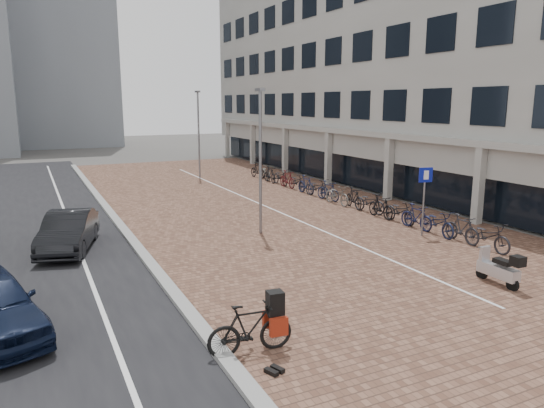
{
  "coord_description": "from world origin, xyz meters",
  "views": [
    {
      "loc": [
        -8.34,
        -11.26,
        5.17
      ],
      "look_at": [
        0.0,
        6.0,
        1.3
      ],
      "focal_mm": 33.41,
      "sensor_mm": 36.0,
      "label": 1
    }
  ],
  "objects": [
    {
      "name": "lamp_far",
      "position": [
        2.24,
        22.12,
        2.93
      ],
      "size": [
        0.12,
        0.12,
        5.86
      ],
      "primitive_type": "cylinder",
      "color": "slate",
      "rests_on": "ground"
    },
    {
      "name": "lamp_near",
      "position": [
        -0.22,
        6.58,
        2.82
      ],
      "size": [
        0.12,
        0.12,
        5.63
      ],
      "primitive_type": "cylinder",
      "color": "gray",
      "rests_on": "ground"
    },
    {
      "name": "scooter_front",
      "position": [
        3.5,
        -1.65,
        0.52
      ],
      "size": [
        0.51,
        1.53,
        1.04
      ],
      "primitive_type": null,
      "rotation": [
        0.0,
        0.0,
        -0.02
      ],
      "color": "#BCBCC1",
      "rests_on": "ground"
    },
    {
      "name": "bike_row",
      "position": [
        5.93,
        10.65,
        0.52
      ],
      "size": [
        1.18,
        21.44,
        1.05
      ],
      "color": "black",
      "rests_on": "ground"
    },
    {
      "name": "parking_sign",
      "position": [
        5.32,
        3.47,
        1.85
      ],
      "size": [
        0.56,
        0.15,
        2.72
      ],
      "rotation": [
        0.0,
        0.0,
        -0.2
      ],
      "color": "slate",
      "rests_on": "ground"
    },
    {
      "name": "curb",
      "position": [
        -5.1,
        12.0,
        0.07
      ],
      "size": [
        0.35,
        42.0,
        0.14
      ],
      "primitive_type": "cube",
      "color": "gray",
      "rests_on": "ground"
    },
    {
      "name": "plaza_brick",
      "position": [
        2.0,
        12.0,
        0.01
      ],
      "size": [
        14.5,
        42.0,
        0.04
      ],
      "primitive_type": "cube",
      "color": "brown",
      "rests_on": "ground"
    },
    {
      "name": "hero_bike",
      "position": [
        -4.5,
        -2.28,
        0.58
      ],
      "size": [
        1.89,
        0.7,
        1.3
      ],
      "rotation": [
        0.0,
        0.0,
        1.47
      ],
      "color": "black",
      "rests_on": "ground"
    },
    {
      "name": "shoes",
      "position": [
        -4.4,
        -3.24,
        0.05
      ],
      "size": [
        0.5,
        0.46,
        0.1
      ],
      "primitive_type": null,
      "rotation": [
        0.0,
        0.0,
        0.36
      ],
      "color": "black",
      "rests_on": "ground"
    },
    {
      "name": "office_building",
      "position": [
        12.97,
        16.0,
        8.44
      ],
      "size": [
        8.4,
        40.0,
        15.0
      ],
      "color": "#A9A9A3",
      "rests_on": "ground"
    },
    {
      "name": "car_dark",
      "position": [
        -7.29,
        7.45,
        0.69
      ],
      "size": [
        2.53,
        4.4,
        1.37
      ],
      "primitive_type": "imported",
      "rotation": [
        0.0,
        0.0,
        -0.27
      ],
      "color": "black",
      "rests_on": "ground"
    },
    {
      "name": "street_asphalt",
      "position": [
        -9.0,
        12.0,
        0.01
      ],
      "size": [
        8.0,
        50.0,
        0.03
      ],
      "primitive_type": "cube",
      "color": "black",
      "rests_on": "ground"
    },
    {
      "name": "lane_line",
      "position": [
        -7.0,
        12.0,
        0.02
      ],
      "size": [
        0.12,
        44.0,
        0.0
      ],
      "primitive_type": "cube",
      "color": "white",
      "rests_on": "street_asphalt"
    },
    {
      "name": "parking_line",
      "position": [
        2.2,
        12.0,
        0.04
      ],
      "size": [
        0.1,
        30.0,
        0.0
      ],
      "primitive_type": "cube",
      "color": "white",
      "rests_on": "plaza_brick"
    },
    {
      "name": "ground",
      "position": [
        0.0,
        0.0,
        0.0
      ],
      "size": [
        140.0,
        140.0,
        0.0
      ],
      "primitive_type": "plane",
      "color": "#474442",
      "rests_on": "ground"
    }
  ]
}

